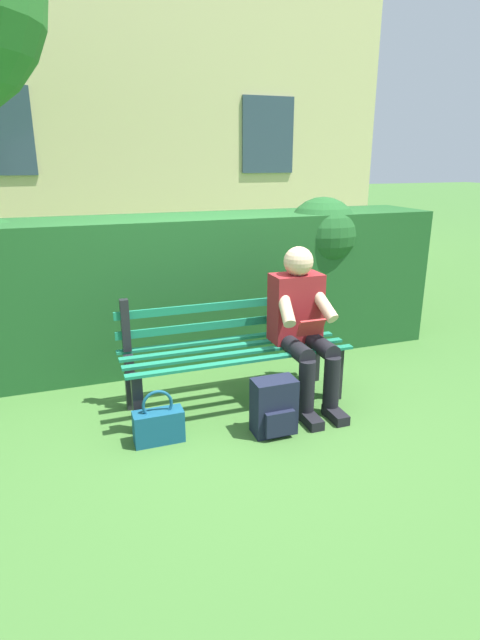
{
  "coord_description": "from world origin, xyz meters",
  "views": [
    {
      "loc": [
        1.14,
        3.3,
        1.79
      ],
      "look_at": [
        0.0,
        0.1,
        0.7
      ],
      "focal_mm": 28.35,
      "sensor_mm": 36.0,
      "label": 1
    }
  ],
  "objects_px": {
    "handbag": "(159,425)",
    "person_seated": "(302,323)",
    "backpack": "(274,407)",
    "park_bench": "(233,349)"
  },
  "relations": [
    {
      "from": "handbag",
      "to": "person_seated",
      "type": "bearing_deg",
      "value": -167.71
    },
    {
      "from": "backpack",
      "to": "person_seated",
      "type": "bearing_deg",
      "value": -134.62
    },
    {
      "from": "park_bench",
      "to": "backpack",
      "type": "distance_m",
      "value": 0.61
    },
    {
      "from": "person_seated",
      "to": "handbag",
      "type": "bearing_deg",
      "value": 12.29
    },
    {
      "from": "backpack",
      "to": "handbag",
      "type": "height_order",
      "value": "backpack"
    },
    {
      "from": "person_seated",
      "to": "backpack",
      "type": "xyz_separation_m",
      "value": [
        0.39,
        0.39,
        -0.43
      ]
    },
    {
      "from": "park_bench",
      "to": "person_seated",
      "type": "height_order",
      "value": "person_seated"
    },
    {
      "from": "person_seated",
      "to": "backpack",
      "type": "height_order",
      "value": "person_seated"
    },
    {
      "from": "park_bench",
      "to": "handbag",
      "type": "height_order",
      "value": "park_bench"
    },
    {
      "from": "person_seated",
      "to": "backpack",
      "type": "distance_m",
      "value": 0.7
    }
  ]
}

